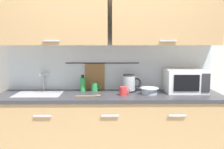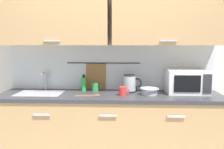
{
  "view_description": "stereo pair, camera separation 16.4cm",
  "coord_description": "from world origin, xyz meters",
  "px_view_note": "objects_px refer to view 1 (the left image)",
  "views": [
    {
      "loc": [
        -0.01,
        -2.49,
        1.47
      ],
      "look_at": [
        0.02,
        0.33,
        1.12
      ],
      "focal_mm": 40.29,
      "sensor_mm": 36.0,
      "label": 1
    },
    {
      "loc": [
        0.15,
        -2.49,
        1.47
      ],
      "look_at": [
        0.02,
        0.33,
        1.12
      ],
      "focal_mm": 40.29,
      "sensor_mm": 36.0,
      "label": 2
    }
  ],
  "objects_px": {
    "mug_by_kettle": "(123,91)",
    "mug_near_sink": "(95,87)",
    "dish_soap_bottle": "(83,84)",
    "electric_kettle": "(129,83)",
    "mixing_bowl": "(149,90)",
    "microwave": "(185,81)",
    "wooden_spoon": "(91,96)"
  },
  "relations": [
    {
      "from": "dish_soap_bottle",
      "to": "mixing_bowl",
      "type": "xyz_separation_m",
      "value": [
        0.77,
        -0.21,
        -0.04
      ]
    },
    {
      "from": "electric_kettle",
      "to": "dish_soap_bottle",
      "type": "relative_size",
      "value": 1.16
    },
    {
      "from": "mug_near_sink",
      "to": "mug_by_kettle",
      "type": "height_order",
      "value": "same"
    },
    {
      "from": "electric_kettle",
      "to": "dish_soap_bottle",
      "type": "height_order",
      "value": "electric_kettle"
    },
    {
      "from": "mixing_bowl",
      "to": "mug_near_sink",
      "type": "bearing_deg",
      "value": 162.32
    },
    {
      "from": "mixing_bowl",
      "to": "wooden_spoon",
      "type": "height_order",
      "value": "mixing_bowl"
    },
    {
      "from": "dish_soap_bottle",
      "to": "mug_near_sink",
      "type": "distance_m",
      "value": 0.15
    },
    {
      "from": "mixing_bowl",
      "to": "mug_by_kettle",
      "type": "relative_size",
      "value": 1.78
    },
    {
      "from": "dish_soap_bottle",
      "to": "mug_by_kettle",
      "type": "distance_m",
      "value": 0.54
    },
    {
      "from": "dish_soap_bottle",
      "to": "mug_by_kettle",
      "type": "relative_size",
      "value": 1.63
    },
    {
      "from": "dish_soap_bottle",
      "to": "wooden_spoon",
      "type": "bearing_deg",
      "value": -67.59
    },
    {
      "from": "mug_near_sink",
      "to": "mug_by_kettle",
      "type": "relative_size",
      "value": 1.0
    },
    {
      "from": "mug_near_sink",
      "to": "mixing_bowl",
      "type": "xyz_separation_m",
      "value": [
        0.63,
        -0.2,
        -0.0
      ]
    },
    {
      "from": "microwave",
      "to": "wooden_spoon",
      "type": "xyz_separation_m",
      "value": [
        -1.09,
        -0.22,
        -0.13
      ]
    },
    {
      "from": "mug_near_sink",
      "to": "wooden_spoon",
      "type": "relative_size",
      "value": 0.43
    },
    {
      "from": "microwave",
      "to": "mug_by_kettle",
      "type": "relative_size",
      "value": 3.83
    },
    {
      "from": "mug_by_kettle",
      "to": "microwave",
      "type": "bearing_deg",
      "value": 13.13
    },
    {
      "from": "mug_near_sink",
      "to": "dish_soap_bottle",
      "type": "bearing_deg",
      "value": 177.98
    },
    {
      "from": "dish_soap_bottle",
      "to": "mug_near_sink",
      "type": "height_order",
      "value": "dish_soap_bottle"
    },
    {
      "from": "electric_kettle",
      "to": "mug_by_kettle",
      "type": "xyz_separation_m",
      "value": [
        -0.08,
        -0.2,
        -0.05
      ]
    },
    {
      "from": "wooden_spoon",
      "to": "mixing_bowl",
      "type": "bearing_deg",
      "value": 8.59
    },
    {
      "from": "microwave",
      "to": "mug_near_sink",
      "type": "relative_size",
      "value": 3.83
    },
    {
      "from": "mixing_bowl",
      "to": "microwave",
      "type": "bearing_deg",
      "value": 15.35
    },
    {
      "from": "mug_near_sink",
      "to": "mixing_bowl",
      "type": "relative_size",
      "value": 0.56
    },
    {
      "from": "mug_by_kettle",
      "to": "mug_near_sink",
      "type": "bearing_deg",
      "value": 142.65
    },
    {
      "from": "electric_kettle",
      "to": "mug_near_sink",
      "type": "bearing_deg",
      "value": 172.45
    },
    {
      "from": "microwave",
      "to": "mug_by_kettle",
      "type": "xyz_separation_m",
      "value": [
        -0.74,
        -0.17,
        -0.09
      ]
    },
    {
      "from": "microwave",
      "to": "mug_near_sink",
      "type": "xyz_separation_m",
      "value": [
        -1.07,
        0.08,
        -0.09
      ]
    },
    {
      "from": "dish_soap_bottle",
      "to": "wooden_spoon",
      "type": "relative_size",
      "value": 0.71
    },
    {
      "from": "mug_near_sink",
      "to": "mixing_bowl",
      "type": "bearing_deg",
      "value": -17.68
    },
    {
      "from": "dish_soap_bottle",
      "to": "mixing_bowl",
      "type": "height_order",
      "value": "dish_soap_bottle"
    },
    {
      "from": "microwave",
      "to": "mug_by_kettle",
      "type": "height_order",
      "value": "microwave"
    }
  ]
}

